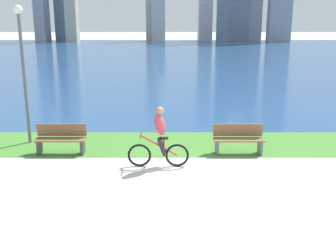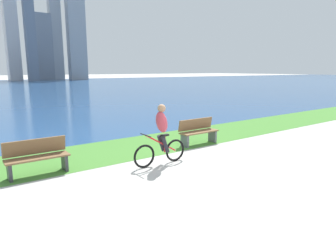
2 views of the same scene
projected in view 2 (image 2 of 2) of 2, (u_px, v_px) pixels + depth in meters
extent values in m
plane|color=#B2AFA8|center=(219.00, 171.00, 7.76)|extent=(300.00, 300.00, 0.00)
cube|color=#478433|center=(149.00, 144.00, 10.50)|extent=(120.00, 2.74, 0.01)
cube|color=navy|center=(1.00, 88.00, 41.76)|extent=(300.00, 75.66, 0.00)
torus|color=black|center=(144.00, 156.00, 7.93)|extent=(0.65, 0.06, 0.65)
torus|color=black|center=(175.00, 150.00, 8.53)|extent=(0.65, 0.06, 0.65)
cylinder|color=red|center=(161.00, 143.00, 8.19)|extent=(1.01, 0.04, 0.61)
cylinder|color=red|center=(165.00, 144.00, 8.27)|extent=(0.04, 0.04, 0.47)
cube|color=black|center=(165.00, 135.00, 8.23)|extent=(0.24, 0.10, 0.05)
cylinder|color=black|center=(146.00, 135.00, 7.85)|extent=(0.03, 0.52, 0.03)
ellipsoid|color=#BF3F4C|center=(162.00, 122.00, 8.09)|extent=(0.40, 0.36, 0.65)
sphere|color=#A57A59|center=(162.00, 108.00, 8.02)|extent=(0.22, 0.22, 0.22)
cylinder|color=#26262D|center=(165.00, 145.00, 8.16)|extent=(0.27, 0.11, 0.49)
cylinder|color=#26262D|center=(161.00, 143.00, 8.32)|extent=(0.27, 0.11, 0.49)
cube|color=brown|center=(38.00, 158.00, 7.37)|extent=(1.50, 0.45, 0.04)
cube|color=brown|center=(35.00, 146.00, 7.47)|extent=(1.50, 0.11, 0.40)
cube|color=#38383D|center=(65.00, 162.00, 7.78)|extent=(0.08, 0.37, 0.45)
cube|color=#38383D|center=(9.00, 172.00, 7.04)|extent=(0.08, 0.37, 0.45)
cube|color=brown|center=(199.00, 132.00, 10.43)|extent=(1.50, 0.45, 0.04)
cube|color=brown|center=(196.00, 124.00, 10.54)|extent=(1.50, 0.11, 0.40)
cube|color=#595960|center=(212.00, 136.00, 10.84)|extent=(0.08, 0.37, 0.45)
cube|color=#595960|center=(185.00, 141.00, 10.10)|extent=(0.08, 0.37, 0.45)
cube|color=#B7B7BC|center=(12.00, 38.00, 69.06)|extent=(2.71, 4.03, 19.53)
cube|color=slate|center=(30.00, 34.00, 65.14)|extent=(2.05, 2.24, 20.69)
cube|color=slate|center=(43.00, 47.00, 73.11)|extent=(4.35, 2.74, 16.00)
cube|color=#8C939E|center=(56.00, 40.00, 74.87)|extent=(2.67, 2.50, 19.97)
cube|color=#8C939E|center=(76.00, 25.00, 74.18)|extent=(4.34, 2.45, 26.90)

